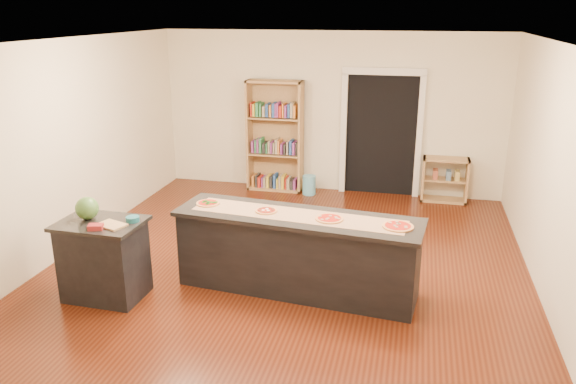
% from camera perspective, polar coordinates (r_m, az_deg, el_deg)
% --- Properties ---
extents(room, '(6.00, 7.00, 2.80)m').
position_cam_1_polar(room, '(6.61, -0.39, 2.76)').
color(room, '#F0E6CA').
rests_on(room, ground).
extents(doorway, '(1.40, 0.09, 2.21)m').
position_cam_1_polar(doorway, '(9.88, 9.46, 6.53)').
color(doorway, black).
rests_on(doorway, room).
extents(kitchen_island, '(2.82, 0.77, 0.93)m').
position_cam_1_polar(kitchen_island, '(6.52, 0.95, -6.19)').
color(kitchen_island, black).
rests_on(kitchen_island, ground).
extents(side_counter, '(0.92, 0.68, 0.91)m').
position_cam_1_polar(side_counter, '(6.71, -18.19, -6.50)').
color(side_counter, black).
rests_on(side_counter, ground).
extents(bookshelf, '(0.99, 0.35, 1.97)m').
position_cam_1_polar(bookshelf, '(10.02, -1.34, 5.68)').
color(bookshelf, tan).
rests_on(bookshelf, ground).
extents(low_shelf, '(0.76, 0.33, 0.76)m').
position_cam_1_polar(low_shelf, '(9.90, 15.63, 1.21)').
color(low_shelf, tan).
rests_on(low_shelf, ground).
extents(waste_bin, '(0.23, 0.23, 0.34)m').
position_cam_1_polar(waste_bin, '(9.95, 2.16, 0.71)').
color(waste_bin, '#5EB2D2').
rests_on(waste_bin, ground).
extents(kraft_paper, '(2.48, 0.69, 0.00)m').
position_cam_1_polar(kraft_paper, '(6.34, 0.97, -2.37)').
color(kraft_paper, '#8E6749').
rests_on(kraft_paper, kitchen_island).
extents(watermelon, '(0.25, 0.25, 0.25)m').
position_cam_1_polar(watermelon, '(6.62, -19.74, -1.56)').
color(watermelon, '#144214').
rests_on(watermelon, side_counter).
extents(cutting_board, '(0.36, 0.30, 0.02)m').
position_cam_1_polar(cutting_board, '(6.38, -17.50, -3.21)').
color(cutting_board, tan).
rests_on(cutting_board, side_counter).
extents(package_red, '(0.18, 0.15, 0.05)m').
position_cam_1_polar(package_red, '(6.32, -18.96, -3.38)').
color(package_red, maroon).
rests_on(package_red, side_counter).
extents(package_teal, '(0.15, 0.15, 0.06)m').
position_cam_1_polar(package_teal, '(6.43, -15.50, -2.67)').
color(package_teal, '#195966').
rests_on(package_teal, side_counter).
extents(pizza_a, '(0.29, 0.29, 0.02)m').
position_cam_1_polar(pizza_a, '(6.76, -8.13, -1.12)').
color(pizza_a, '#DD9655').
rests_on(pizza_a, kitchen_island).
extents(pizza_b, '(0.27, 0.27, 0.02)m').
position_cam_1_polar(pizza_b, '(6.45, -2.23, -1.90)').
color(pizza_b, '#DD9655').
rests_on(pizza_b, kitchen_island).
extents(pizza_c, '(0.29, 0.29, 0.02)m').
position_cam_1_polar(pizza_c, '(6.22, 4.22, -2.70)').
color(pizza_c, '#DD9655').
rests_on(pizza_c, kitchen_island).
extents(pizza_d, '(0.32, 0.32, 0.02)m').
position_cam_1_polar(pizza_d, '(6.11, 11.10, -3.43)').
color(pizza_d, '#DD9655').
rests_on(pizza_d, kitchen_island).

